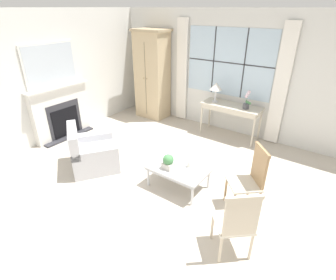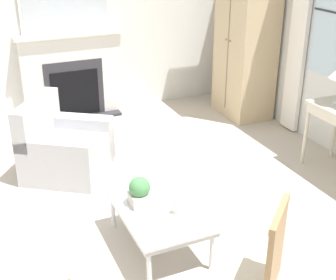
{
  "view_description": "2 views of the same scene",
  "coord_description": "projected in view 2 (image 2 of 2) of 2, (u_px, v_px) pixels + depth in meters",
  "views": [
    {
      "loc": [
        2.48,
        -2.84,
        2.81
      ],
      "look_at": [
        0.31,
        0.17,
        0.92
      ],
      "focal_mm": 28.0,
      "sensor_mm": 36.0,
      "label": 1
    },
    {
      "loc": [
        3.53,
        -1.01,
        2.56
      ],
      "look_at": [
        0.23,
        0.46,
        0.91
      ],
      "focal_mm": 50.0,
      "sensor_mm": 36.0,
      "label": 2
    }
  ],
  "objects": [
    {
      "name": "armoire",
      "position": [
        246.0,
        36.0,
        6.55
      ],
      "size": [
        0.91,
        0.63,
        2.32
      ],
      "color": "tan",
      "rests_on": "ground_plane"
    },
    {
      "name": "fireplace",
      "position": [
        72.0,
        69.0,
        6.63
      ],
      "size": [
        0.34,
        1.49,
        2.15
      ],
      "color": "#2D2D33",
      "rests_on": "ground_plane"
    },
    {
      "name": "ground_plane",
      "position": [
        113.0,
        227.0,
        4.37
      ],
      "size": [
        14.0,
        14.0,
        0.0
      ],
      "primitive_type": "plane",
      "color": "#BCB2A3"
    },
    {
      "name": "potted_plant_small",
      "position": [
        140.0,
        191.0,
        3.95
      ],
      "size": [
        0.18,
        0.18,
        0.26
      ],
      "color": "#BCB7AD",
      "rests_on": "coffee_table"
    },
    {
      "name": "pillar_candle",
      "position": [
        178.0,
        208.0,
        3.85
      ],
      "size": [
        0.1,
        0.1,
        0.13
      ],
      "color": "silver",
      "rests_on": "coffee_table"
    },
    {
      "name": "side_chair_wooden",
      "position": [
        258.0,
        269.0,
        2.97
      ],
      "size": [
        0.62,
        0.62,
        1.05
      ],
      "color": "beige",
      "rests_on": "ground_plane"
    },
    {
      "name": "wall_left",
      "position": [
        82.0,
        18.0,
        6.53
      ],
      "size": [
        0.06,
        7.2,
        2.8
      ],
      "primitive_type": "cube",
      "color": "silver",
      "rests_on": "ground_plane"
    },
    {
      "name": "coffee_table",
      "position": [
        159.0,
        212.0,
        3.96
      ],
      "size": [
        0.99,
        0.65,
        0.4
      ],
      "color": "silver",
      "rests_on": "ground_plane"
    },
    {
      "name": "armchair_upholstered",
      "position": [
        65.0,
        149.0,
        5.26
      ],
      "size": [
        1.21,
        1.19,
        0.85
      ],
      "color": "#B2B2B7",
      "rests_on": "ground_plane"
    }
  ]
}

